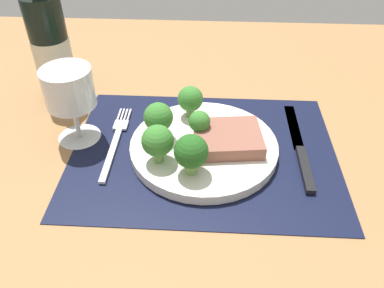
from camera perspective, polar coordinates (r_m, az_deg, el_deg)
name	(u,v)px	position (r cm, az deg, el deg)	size (l,w,h in cm)	color
ground_plane	(203,159)	(64.56, 1.69, -2.19)	(140.00, 110.00, 3.00)	#996D42
placemat	(204,151)	(63.48, 1.72, -1.08)	(42.59, 32.26, 0.30)	black
plate	(204,147)	(62.87, 1.73, -0.42)	(23.65, 23.65, 1.60)	silver
steak	(228,137)	(62.12, 5.24, 1.09)	(10.42, 8.74, 2.21)	#8C5647
broccoli_back_left	(158,118)	(61.33, -4.93, 3.76)	(4.63, 4.63, 6.40)	#6B994C
broccoli_near_steak	(199,122)	(61.74, 1.08, 3.19)	(3.46, 3.46, 4.88)	#6B994C
broccoli_front_edge	(190,99)	(66.59, -0.25, 6.55)	(4.34, 4.34, 5.61)	#6B994C
broccoli_center	(191,152)	(54.74, -0.13, -1.20)	(4.95, 4.95, 6.42)	#6B994C
broccoli_near_fork	(158,141)	(57.01, -5.04, 0.39)	(4.78, 4.78, 6.19)	#6B994C
fork	(116,141)	(66.16, -11.09, 0.46)	(2.40, 19.20, 0.50)	silver
knife	(301,151)	(65.30, 15.57, -0.92)	(1.80, 23.00, 0.80)	black
wine_bottle	(51,49)	(75.86, -19.84, 12.96)	(6.74, 6.74, 30.02)	black
wine_glass	(70,92)	(64.33, -17.43, 7.22)	(7.87, 7.87, 12.90)	silver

